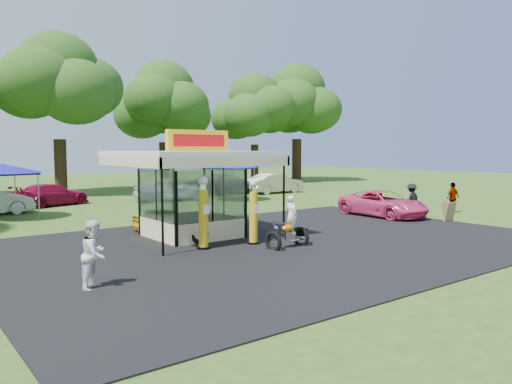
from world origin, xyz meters
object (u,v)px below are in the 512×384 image
(spectator_east_b, at_px, (453,198))
(tent_east, at_px, (229,165))
(tent_west, at_px, (0,169))
(kiosk_car, at_px, (166,219))
(pink_sedan, at_px, (383,204))
(spectator_west, at_px, (95,254))
(gas_pump_right, at_px, (253,213))
(motorcycle, at_px, (290,227))
(gas_pump_left, at_px, (203,214))
(bg_car_d, at_px, (228,184))
(bg_car_b, at_px, (51,195))
(bg_car_e, at_px, (275,183))
(spectator_east_a, at_px, (412,199))
(a_frame_sign, at_px, (448,212))
(gas_station_kiosk, at_px, (192,192))
(bg_car_c, at_px, (170,189))

(spectator_east_b, xyz_separation_m, tent_east, (-5.97, 12.86, 1.59))
(spectator_east_b, height_order, tent_west, tent_west)
(spectator_east_b, distance_m, tent_west, 23.54)
(kiosk_car, bearing_deg, tent_west, 31.37)
(pink_sedan, xyz_separation_m, spectator_west, (-16.34, -4.11, 0.19))
(spectator_east_b, relative_size, tent_west, 0.42)
(gas_pump_right, distance_m, motorcycle, 1.45)
(gas_pump_left, relative_size, bg_car_d, 0.46)
(kiosk_car, bearing_deg, spectator_east_b, -105.34)
(bg_car_b, distance_m, tent_west, 6.07)
(motorcycle, xyz_separation_m, bg_car_d, (10.07, 18.77, 0.03))
(pink_sedan, height_order, spectator_east_b, spectator_east_b)
(kiosk_car, xyz_separation_m, bg_car_e, (15.18, 11.08, 0.30))
(spectator_east_b, bearing_deg, spectator_east_a, -20.02)
(a_frame_sign, xyz_separation_m, tent_west, (-16.65, 14.05, 2.00))
(gas_pump_left, height_order, kiosk_car, gas_pump_left)
(gas_pump_right, distance_m, pink_sedan, 9.99)
(kiosk_car, xyz_separation_m, tent_east, (9.18, 8.70, 1.94))
(a_frame_sign, xyz_separation_m, tent_east, (-2.56, 14.71, 1.93))
(gas_station_kiosk, xyz_separation_m, kiosk_car, (-0.00, 2.21, -1.30))
(gas_station_kiosk, bearing_deg, a_frame_sign, -17.95)
(tent_west, distance_m, tent_east, 14.10)
(bg_car_e, bearing_deg, tent_west, 98.93)
(spectator_west, height_order, bg_car_c, spectator_west)
(bg_car_b, height_order, tent_west, tent_west)
(gas_pump_left, height_order, bg_car_e, gas_pump_left)
(bg_car_d, bearing_deg, motorcycle, 156.92)
(motorcycle, distance_m, bg_car_c, 17.46)
(bg_car_e, bearing_deg, a_frame_sign, 168.97)
(gas_pump_right, xyz_separation_m, kiosk_car, (-1.00, 4.88, -0.67))
(spectator_west, height_order, bg_car_e, spectator_west)
(spectator_west, xyz_separation_m, bg_car_c, (11.43, 17.89, -0.05))
(kiosk_car, distance_m, tent_east, 12.80)
(gas_station_kiosk, bearing_deg, bg_car_d, 51.69)
(spectator_east_a, xyz_separation_m, bg_car_e, (2.33, 14.25, -0.04))
(pink_sedan, xyz_separation_m, tent_east, (-1.60, 11.63, 1.75))
(gas_station_kiosk, bearing_deg, spectator_west, -138.96)
(gas_station_kiosk, bearing_deg, bg_car_b, 95.07)
(spectator_west, xyz_separation_m, tent_west, (0.65, 15.09, 1.63))
(bg_car_d, bearing_deg, gas_pump_left, 148.82)
(spectator_west, relative_size, tent_east, 0.45)
(gas_station_kiosk, height_order, pink_sedan, gas_station_kiosk)
(a_frame_sign, bearing_deg, bg_car_c, 120.33)
(spectator_east_b, bearing_deg, gas_pump_left, 4.58)
(gas_pump_right, height_order, tent_east, tent_east)
(gas_station_kiosk, distance_m, a_frame_sign, 12.41)
(a_frame_sign, bearing_deg, spectator_west, -165.45)
(spectator_east_b, bearing_deg, tent_east, -61.96)
(spectator_east_b, bearing_deg, bg_car_c, -55.14)
(gas_pump_left, distance_m, bg_car_e, 22.45)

